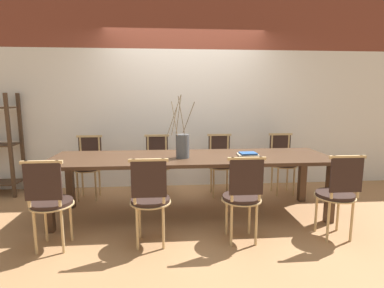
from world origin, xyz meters
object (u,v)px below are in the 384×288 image
chair_near_center (243,194)px  book_stack (248,154)px  chair_far_center (220,161)px  dining_table (192,162)px  vase_centerpiece (182,145)px

chair_near_center → book_stack: (0.25, 0.74, 0.26)m
chair_near_center → chair_far_center: bearing=88.4°
dining_table → book_stack: size_ratio=13.30×
chair_near_center → book_stack: chair_near_center is taller
chair_near_center → chair_far_center: size_ratio=1.00×
dining_table → vase_centerpiece: bearing=-144.0°
chair_far_center → dining_table: bearing=57.4°
dining_table → vase_centerpiece: size_ratio=4.55×
chair_near_center → vase_centerpiece: size_ratio=1.22×
chair_far_center → vase_centerpiece: bearing=54.4°
chair_near_center → vase_centerpiece: 0.96m
chair_near_center → vase_centerpiece: bearing=130.0°
dining_table → vase_centerpiece: 0.27m
dining_table → chair_near_center: 0.90m
book_stack → vase_centerpiece: bearing=-175.3°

